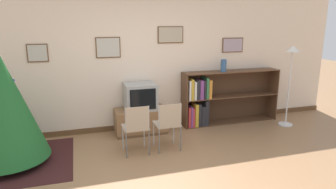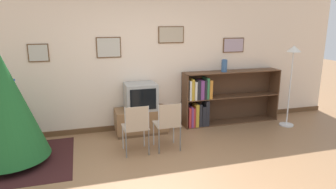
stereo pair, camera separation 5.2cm
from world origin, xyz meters
TOP-DOWN VIEW (x-y plane):
  - ground_plane at (0.00, 0.00)m, footprint 24.00×24.00m
  - wall_back at (0.00, 2.25)m, footprint 8.63×0.11m
  - area_rug at (-2.20, 1.25)m, footprint 1.79×1.60m
  - christmas_tree at (-2.20, 1.25)m, footprint 1.16×1.16m
  - tv_console at (-0.06, 1.94)m, footprint 0.97×0.49m
  - television at (-0.06, 1.94)m, footprint 0.58×0.48m
  - folding_chair_left at (-0.32, 1.02)m, footprint 0.40×0.40m
  - folding_chair_right at (0.21, 1.02)m, footprint 0.40×0.40m
  - bookshelf at (1.50, 2.02)m, footprint 2.07×0.36m
  - vase at (1.66, 1.97)m, footprint 0.12×0.12m
  - standing_lamp at (2.88, 1.49)m, footprint 0.28×0.28m

SIDE VIEW (x-z plane):
  - ground_plane at x=0.00m, z-range 0.00..0.00m
  - area_rug at x=-2.20m, z-range 0.00..0.01m
  - tv_console at x=-0.06m, z-range 0.00..0.47m
  - folding_chair_left at x=-0.32m, z-range 0.06..0.88m
  - folding_chair_right at x=0.21m, z-range 0.06..0.88m
  - bookshelf at x=1.50m, z-range -0.02..1.07m
  - television at x=-0.06m, z-range 0.47..0.96m
  - christmas_tree at x=-2.20m, z-range 0.00..1.85m
  - vase at x=1.66m, z-range 1.10..1.34m
  - standing_lamp at x=2.88m, z-range 0.44..2.06m
  - wall_back at x=0.00m, z-range 0.00..2.70m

